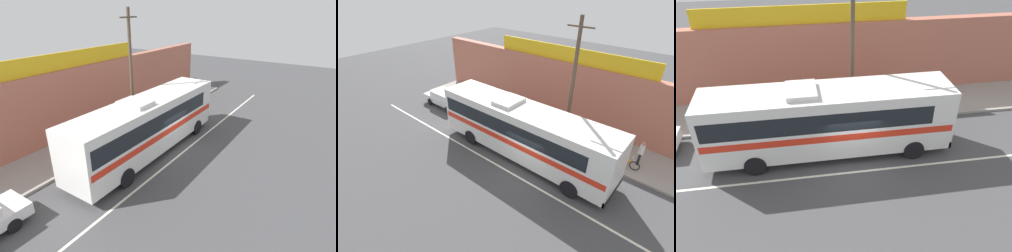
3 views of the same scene
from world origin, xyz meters
TOP-DOWN VIEW (x-y plane):
  - ground_plane at (0.00, 0.00)m, footprint 70.00×70.00m
  - sidewalk_slab at (0.00, 5.20)m, footprint 30.00×3.60m
  - storefront_facade at (0.00, 7.35)m, footprint 30.00×0.70m
  - storefront_billboard at (-1.75, 7.35)m, footprint 12.67×0.12m
  - road_center_stripe at (0.00, -0.80)m, footprint 30.00×0.14m
  - intercity_bus at (-1.15, 1.03)m, footprint 12.13×2.68m
  - utility_pole at (0.59, 3.70)m, footprint 1.60×0.22m
  - motorcycle_blue at (4.45, 4.19)m, footprint 1.86×0.56m
  - motorcycle_black at (2.84, 4.03)m, footprint 1.83×0.56m
  - pedestrian_by_curb at (12.31, 4.89)m, footprint 0.30×0.48m
  - pedestrian_far_right at (-3.13, 4.77)m, footprint 0.30×0.48m
  - pedestrian_far_left at (5.12, 4.93)m, footprint 0.30×0.48m

SIDE VIEW (x-z plane):
  - ground_plane at x=0.00m, z-range 0.00..0.00m
  - road_center_stripe at x=0.00m, z-range 0.00..0.01m
  - sidewalk_slab at x=0.00m, z-range 0.00..0.14m
  - motorcycle_blue at x=4.45m, z-range 0.09..1.04m
  - motorcycle_black at x=2.84m, z-range 0.09..1.04m
  - pedestrian_by_curb at x=12.31m, z-range 0.26..1.85m
  - pedestrian_far_left at x=5.12m, z-range 0.28..1.97m
  - pedestrian_far_right at x=-3.13m, z-range 0.28..1.99m
  - intercity_bus at x=-1.15m, z-range 0.18..3.96m
  - storefront_facade at x=0.00m, z-range 0.00..4.80m
  - utility_pole at x=0.59m, z-range 0.28..8.76m
  - storefront_billboard at x=-1.75m, z-range 4.80..5.90m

